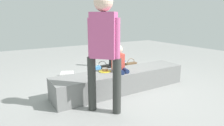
# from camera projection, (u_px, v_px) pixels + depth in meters

# --- Properties ---
(ground_plane) EXTENTS (12.00, 12.00, 0.00)m
(ground_plane) POSITION_uv_depth(u_px,v_px,m) (122.00, 90.00, 3.61)
(ground_plane) COLOR gray
(concrete_ledge) EXTENTS (2.58, 0.56, 0.37)m
(concrete_ledge) POSITION_uv_depth(u_px,v_px,m) (122.00, 80.00, 3.57)
(concrete_ledge) COLOR gray
(concrete_ledge) RESTS_ON ground_plane
(child_seated) EXTENTS (0.28, 0.33, 0.48)m
(child_seated) POSITION_uv_depth(u_px,v_px,m) (119.00, 60.00, 3.42)
(child_seated) COLOR navy
(child_seated) RESTS_ON concrete_ledge
(adult_standing) EXTENTS (0.38, 0.39, 1.65)m
(adult_standing) POSITION_uv_depth(u_px,v_px,m) (104.00, 43.00, 2.56)
(adult_standing) COLOR #343633
(adult_standing) RESTS_ON ground_plane
(cake_plate) EXTENTS (0.22, 0.22, 0.07)m
(cake_plate) POSITION_uv_depth(u_px,v_px,m) (105.00, 70.00, 3.46)
(cake_plate) COLOR yellow
(cake_plate) RESTS_ON concrete_ledge
(gift_bag) EXTENTS (0.20, 0.10, 0.31)m
(gift_bag) POSITION_uv_depth(u_px,v_px,m) (96.00, 72.00, 4.29)
(gift_bag) COLOR #4C99E0
(gift_bag) RESTS_ON ground_plane
(railing_post) EXTENTS (0.36, 0.36, 0.96)m
(railing_post) POSITION_uv_depth(u_px,v_px,m) (111.00, 54.00, 5.23)
(railing_post) COLOR black
(railing_post) RESTS_ON ground_plane
(water_bottle_near_gift) EXTENTS (0.07, 0.07, 0.21)m
(water_bottle_near_gift) POSITION_uv_depth(u_px,v_px,m) (125.00, 65.00, 5.11)
(water_bottle_near_gift) COLOR silver
(water_bottle_near_gift) RESTS_ON ground_plane
(water_bottle_far_side) EXTENTS (0.07, 0.07, 0.19)m
(water_bottle_far_side) POSITION_uv_depth(u_px,v_px,m) (134.00, 73.00, 4.39)
(water_bottle_far_side) COLOR silver
(water_bottle_far_side) RESTS_ON ground_plane
(party_cup_red) EXTENTS (0.08, 0.08, 0.10)m
(party_cup_red) POSITION_uv_depth(u_px,v_px,m) (72.00, 85.00, 3.70)
(party_cup_red) COLOR red
(party_cup_red) RESTS_ON ground_plane
(cake_box_white) EXTENTS (0.37, 0.37, 0.11)m
(cake_box_white) POSITION_uv_depth(u_px,v_px,m) (67.00, 75.00, 4.35)
(cake_box_white) COLOR white
(cake_box_white) RESTS_ON ground_plane
(handbag_black_leather) EXTENTS (0.32, 0.11, 0.30)m
(handbag_black_leather) POSITION_uv_depth(u_px,v_px,m) (102.00, 69.00, 4.69)
(handbag_black_leather) COLOR black
(handbag_black_leather) RESTS_ON ground_plane
(handbag_brown_canvas) EXTENTS (0.30, 0.12, 0.33)m
(handbag_brown_canvas) POSITION_uv_depth(u_px,v_px,m) (131.00, 66.00, 4.88)
(handbag_brown_canvas) COLOR brown
(handbag_brown_canvas) RESTS_ON ground_plane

